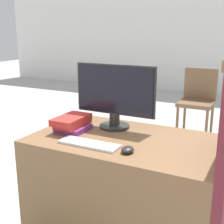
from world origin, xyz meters
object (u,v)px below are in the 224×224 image
(monitor, at_px, (115,95))
(book_stack, at_px, (72,123))
(far_chair, at_px, (198,98))
(keyboard, at_px, (89,144))
(mouse, at_px, (128,150))

(monitor, relative_size, book_stack, 2.13)
(book_stack, height_order, far_chair, far_chair)
(keyboard, height_order, book_stack, book_stack)
(keyboard, bearing_deg, mouse, -0.11)
(monitor, distance_m, book_stack, 0.35)
(book_stack, relative_size, far_chair, 0.31)
(monitor, relative_size, mouse, 6.65)
(mouse, height_order, far_chair, far_chair)
(mouse, bearing_deg, far_chair, 93.94)
(book_stack, bearing_deg, far_chair, 82.95)
(monitor, xyz_separation_m, book_stack, (-0.22, -0.20, -0.18))
(mouse, bearing_deg, monitor, 125.71)
(monitor, height_order, book_stack, monitor)
(keyboard, bearing_deg, far_chair, 88.60)
(mouse, xyz_separation_m, book_stack, (-0.50, 0.18, 0.03))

